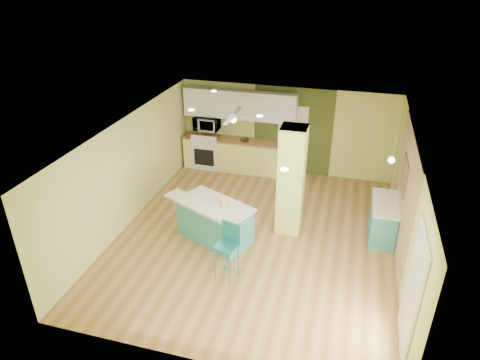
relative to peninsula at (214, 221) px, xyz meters
The scene contains 23 objects.
floor 1.04m from the peninsula, 21.56° to the left, with size 6.00×7.00×0.01m, color olive.
ceiling 2.24m from the peninsula, 21.56° to the left, with size 6.00×7.00×0.01m, color white.
wall_back 4.02m from the peninsula, 77.37° to the left, with size 6.00×0.01×2.50m, color #CFD270.
wall_front 3.37m from the peninsula, 74.77° to the right, with size 6.00×0.01×2.50m, color #CFD270.
wall_left 2.31m from the peninsula, behind, with size 0.01×7.00×2.50m, color #CFD270.
wall_right 3.96m from the peninsula, ahead, with size 0.01×7.00×2.50m, color #CFD270.
wood_panel 4.04m from the peninsula, 13.73° to the left, with size 0.02×3.40×2.50m, color #997D57.
olive_accent 4.05m from the peninsula, 74.50° to the left, with size 2.20×0.02×2.50m, color #424F1F.
interior_door 3.98m from the peninsula, 74.39° to the left, with size 0.82×0.05×2.00m, color silver.
french_door 4.34m from the peninsula, 27.09° to the right, with size 0.04×1.08×2.10m, color white.
column 1.90m from the peninsula, 29.07° to the left, with size 0.55×0.55×2.50m, color #CCDE67.
kitchen_run 3.57m from the peninsula, 97.06° to the left, with size 3.25×0.63×0.94m.
stove 3.79m from the peninsula, 111.47° to the left, with size 0.76×0.66×1.08m.
upper_cabinets 3.97m from the peninsula, 96.83° to the left, with size 3.20×0.34×0.80m, color white.
microwave 3.90m from the peninsula, 111.41° to the left, with size 0.70×0.48×0.39m, color white.
ceiling_fan 2.85m from the peninsula, 95.81° to the left, with size 1.41×1.41×0.61m.
pendant_lamp 3.94m from the peninsula, 17.25° to the left, with size 0.14×0.14×0.69m.
wall_decor 4.14m from the peninsula, 16.60° to the left, with size 0.03×0.90×0.70m, color brown.
peninsula is the anchor object (origin of this frame).
bar_stool 1.33m from the peninsula, 58.97° to the right, with size 0.48×0.48×1.19m.
side_counter 3.74m from the peninsula, 17.79° to the left, with size 0.56×1.32×0.85m.
fruit_bowl 3.53m from the peninsula, 94.02° to the left, with size 0.26×0.26×0.06m, color #3D2618.
canister 0.54m from the peninsula, 12.23° to the left, with size 0.13×0.13×0.17m, color yellow.
Camera 1 is at (1.78, -7.76, 5.56)m, focal length 32.00 mm.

